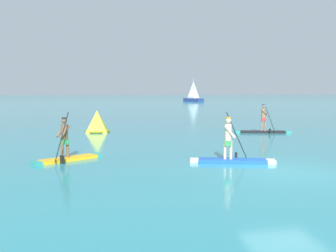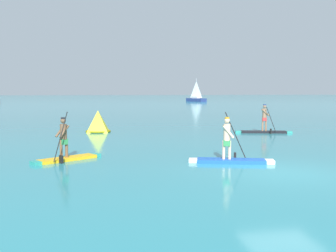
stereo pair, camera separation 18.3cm
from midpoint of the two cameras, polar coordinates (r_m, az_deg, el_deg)
The scene contains 6 objects.
ground at distance 13.69m, azimuth 16.86°, elevation -6.53°, with size 440.00×440.00×0.00m, color teal.
paddleboarder_near_left at distance 15.77m, azimuth -14.34°, elevation -3.62°, with size 2.62×1.99×1.95m.
paddleboarder_mid_center at distance 15.02m, azimuth 9.45°, elevation -4.14°, with size 3.20×1.32×1.91m.
paddleboarder_far_right at distance 25.92m, azimuth 14.03°, elevation -0.21°, with size 3.60×1.18×1.85m.
race_marker_buoy at distance 26.01m, azimuth -9.97°, elevation 0.53°, with size 1.93×1.93×1.42m.
sailboat_right_horizon at distance 96.31m, azimuth 4.18°, elevation 4.00°, with size 4.08×6.32×5.63m.
Camera 2 is at (-5.80, -12.07, 2.73)m, focal length 41.79 mm.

